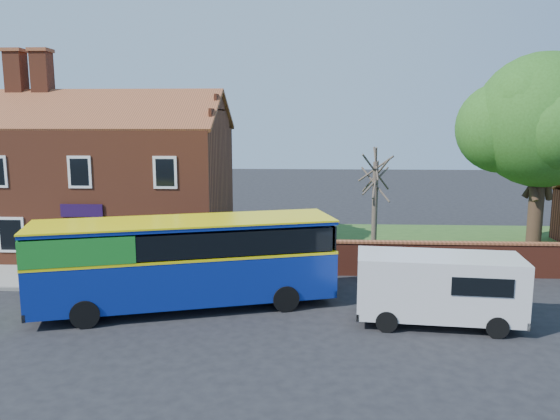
{
  "coord_description": "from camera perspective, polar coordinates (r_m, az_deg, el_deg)",
  "views": [
    {
      "loc": [
        3.52,
        -17.16,
        7.03
      ],
      "look_at": [
        2.41,
        5.0,
        3.31
      ],
      "focal_mm": 35.0,
      "sensor_mm": 36.0,
      "label": 1
    }
  ],
  "objects": [
    {
      "name": "ground",
      "position": [
        18.87,
        -8.28,
        -12.46
      ],
      "size": [
        120.0,
        120.0,
        0.0
      ],
      "primitive_type": "plane",
      "color": "black",
      "rests_on": "ground"
    },
    {
      "name": "pavement",
      "position": [
        26.15,
        -21.11,
        -6.6
      ],
      "size": [
        18.0,
        3.5,
        0.12
      ],
      "primitive_type": "cube",
      "color": "gray",
      "rests_on": "ground"
    },
    {
      "name": "kerb",
      "position": [
        24.63,
        -22.76,
        -7.67
      ],
      "size": [
        18.0,
        0.15,
        0.14
      ],
      "primitive_type": "cube",
      "color": "slate",
      "rests_on": "ground"
    },
    {
      "name": "grass_strip",
      "position": [
        32.38,
        19.86,
        -3.57
      ],
      "size": [
        26.0,
        12.0,
        0.04
      ],
      "primitive_type": "cube",
      "color": "#426B28",
      "rests_on": "ground"
    },
    {
      "name": "shop_building",
      "position": [
        30.75,
        -17.21,
        2.33
      ],
      "size": [
        12.3,
        8.13,
        10.5
      ],
      "color": "brown",
      "rests_on": "ground"
    },
    {
      "name": "boundary_wall",
      "position": [
        26.69,
        23.68,
        -4.78
      ],
      "size": [
        22.0,
        0.38,
        1.6
      ],
      "color": "maroon",
      "rests_on": "ground"
    },
    {
      "name": "bus",
      "position": [
        20.65,
        -10.79,
        -5.05
      ],
      "size": [
        11.34,
        5.75,
        3.35
      ],
      "rotation": [
        0.0,
        0.0,
        0.28
      ],
      "color": "navy",
      "rests_on": "ground"
    },
    {
      "name": "van_near",
      "position": [
        19.7,
        16.25,
        -7.61
      ],
      "size": [
        5.7,
        2.72,
        2.42
      ],
      "rotation": [
        0.0,
        0.0,
        -0.1
      ],
      "color": "silver",
      "rests_on": "ground"
    },
    {
      "name": "large_tree",
      "position": [
        30.64,
        25.74,
        8.05
      ],
      "size": [
        8.45,
        6.68,
        10.3
      ],
      "color": "black",
      "rests_on": "ground"
    },
    {
      "name": "bare_tree",
      "position": [
        28.03,
        9.88,
        0.59
      ],
      "size": [
        2.01,
        2.4,
        5.36
      ],
      "color": "#4C4238",
      "rests_on": "ground"
    }
  ]
}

